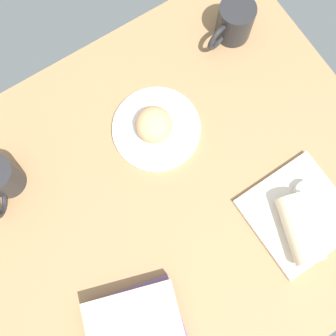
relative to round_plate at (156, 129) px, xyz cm
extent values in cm
cube|color=#9E754C|center=(-8.48, -15.68, -2.70)|extent=(110.00, 90.00, 4.00)
cylinder|color=white|center=(0.00, 0.00, 0.00)|extent=(21.69, 21.69, 1.40)
ellipsoid|color=tan|center=(-0.55, 0.02, 3.87)|extent=(11.98, 12.21, 6.35)
cube|color=silver|center=(16.85, -35.43, 0.10)|extent=(22.35, 22.35, 1.60)
cylinder|color=silver|center=(20.51, -32.18, 2.23)|extent=(5.21, 5.21, 2.67)
cylinder|color=#CC6223|center=(20.51, -32.18, 3.27)|extent=(4.27, 4.27, 0.40)
cylinder|color=beige|center=(13.93, -38.03, 4.33)|extent=(11.13, 16.36, 6.87)
cube|color=#6B4C7A|center=(-26.96, -35.88, 0.85)|extent=(21.56, 19.18, 3.09)
cube|color=beige|center=(-27.66, -35.60, 3.69)|extent=(23.21, 19.41, 2.60)
cylinder|color=#262628|center=(-36.67, 7.76, 4.38)|extent=(8.35, 8.35, 10.16)
cylinder|color=#262628|center=(30.93, 12.26, 4.48)|extent=(9.13, 9.13, 10.35)
cylinder|color=olive|center=(30.93, 12.26, 9.05)|extent=(7.48, 7.48, 0.40)
torus|color=#262628|center=(24.86, 10.69, 4.48)|extent=(7.48, 3.01, 7.41)
camera|label=1|loc=(-15.41, -29.70, 96.50)|focal=44.36mm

